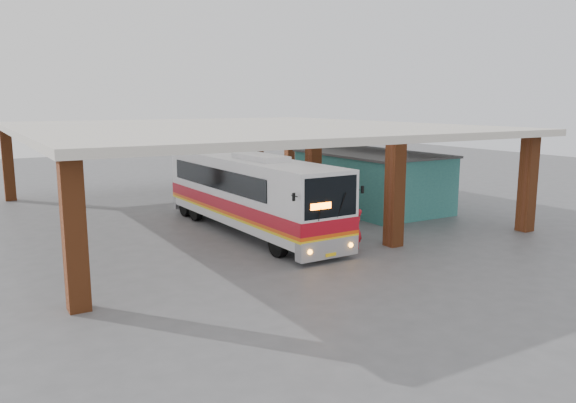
# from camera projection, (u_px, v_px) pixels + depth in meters

# --- Properties ---
(ground) EXTENTS (90.00, 90.00, 0.00)m
(ground) POSITION_uv_depth(u_px,v_px,m) (293.00, 240.00, 24.07)
(ground) COLOR #515154
(ground) RESTS_ON ground
(brick_columns) EXTENTS (20.10, 21.60, 4.35)m
(brick_columns) POSITION_uv_depth(u_px,v_px,m) (266.00, 174.00, 28.64)
(brick_columns) COLOR brown
(brick_columns) RESTS_ON ground
(canopy_roof) EXTENTS (21.00, 23.00, 0.30)m
(canopy_roof) POSITION_uv_depth(u_px,v_px,m) (236.00, 128.00, 29.03)
(canopy_roof) COLOR beige
(canopy_roof) RESTS_ON brick_columns
(shop_building) EXTENTS (5.20, 8.20, 3.11)m
(shop_building) POSITION_uv_depth(u_px,v_px,m) (371.00, 180.00, 30.95)
(shop_building) COLOR #2C6E6E
(shop_building) RESTS_ON ground
(coach_bus) EXTENTS (2.94, 12.43, 3.60)m
(coach_bus) POSITION_uv_depth(u_px,v_px,m) (250.00, 193.00, 25.19)
(coach_bus) COLOR silver
(coach_bus) RESTS_ON ground
(motorcycle) EXTENTS (2.09, 1.21, 1.04)m
(motorcycle) POSITION_uv_depth(u_px,v_px,m) (338.00, 209.00, 28.23)
(motorcycle) COLOR black
(motorcycle) RESTS_ON ground
(pedestrian) EXTENTS (0.72, 0.70, 1.66)m
(pedestrian) POSITION_uv_depth(u_px,v_px,m) (356.00, 230.00, 22.24)
(pedestrian) COLOR red
(pedestrian) RESTS_ON ground
(red_chair) EXTENTS (0.49, 0.49, 0.71)m
(red_chair) POSITION_uv_depth(u_px,v_px,m) (308.00, 199.00, 32.23)
(red_chair) COLOR red
(red_chair) RESTS_ON ground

